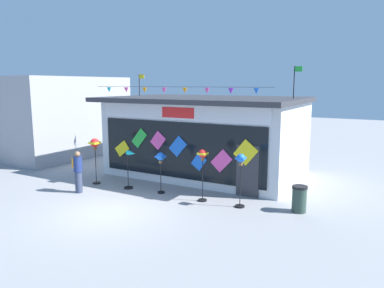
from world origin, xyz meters
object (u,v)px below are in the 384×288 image
wind_spinner_far_left (95,147)px  person_near_camera (78,171)px  wind_spinner_center_left (161,161)px  wind_spinner_center_right (203,161)px  wind_spinner_left (131,163)px  kite_shop_building (207,135)px  wind_spinner_right (241,167)px  trash_bin (299,199)px

wind_spinner_far_left → person_near_camera: wind_spinner_far_left is taller
wind_spinner_center_left → wind_spinner_center_right: wind_spinner_center_right is taller
wind_spinner_left → person_near_camera: (-1.51, -1.42, -0.19)m
kite_shop_building → wind_spinner_right: 5.14m
kite_shop_building → wind_spinner_far_left: bearing=-129.1°
wind_spinner_center_right → wind_spinner_left: bearing=-179.1°
wind_spinner_center_left → trash_bin: wind_spinner_center_left is taller
kite_shop_building → trash_bin: size_ratio=9.88×
person_near_camera → trash_bin: (8.23, 2.05, -0.43)m
wind_spinner_center_right → person_near_camera: (-4.83, -1.47, -0.63)m
wind_spinner_center_right → wind_spinner_right: (1.47, 0.04, -0.06)m
wind_spinner_center_left → wind_spinner_right: size_ratio=0.86×
kite_shop_building → wind_spinner_left: (-1.47, -4.01, -0.79)m
wind_spinner_center_left → kite_shop_building: bearing=89.1°
wind_spinner_far_left → wind_spinner_right: (6.63, 0.19, -0.17)m
wind_spinner_left → trash_bin: size_ratio=1.78×
wind_spinner_right → person_near_camera: wind_spinner_right is taller
wind_spinner_far_left → wind_spinner_center_right: wind_spinner_far_left is taller
wind_spinner_center_left → wind_spinner_right: 3.37m
wind_spinner_center_left → trash_bin: 5.40m
kite_shop_building → wind_spinner_left: size_ratio=5.55×
wind_spinner_right → person_near_camera: size_ratio=1.14×
wind_spinner_right → wind_spinner_left: bearing=-178.8°
wind_spinner_right → person_near_camera: bearing=-166.5°
wind_spinner_center_right → trash_bin: size_ratio=2.15×
kite_shop_building → wind_spinner_right: size_ratio=4.68×
wind_spinner_far_left → wind_spinner_center_right: 5.17m
kite_shop_building → person_near_camera: size_ratio=5.35×
wind_spinner_left → wind_spinner_right: (4.78, 0.10, 0.38)m
kite_shop_building → wind_spinner_right: (3.31, -3.91, -0.41)m
wind_spinner_far_left → person_near_camera: bearing=-75.9°
wind_spinner_left → wind_spinner_center_right: 3.34m
kite_shop_building → wind_spinner_right: bearing=-49.8°
kite_shop_building → wind_spinner_center_right: kite_shop_building is taller
kite_shop_building → wind_spinner_far_left: kite_shop_building is taller
kite_shop_building → trash_bin: 6.40m
person_near_camera → trash_bin: 8.49m
wind_spinner_left → person_near_camera: bearing=-136.9°
person_near_camera → trash_bin: person_near_camera is taller
wind_spinner_far_left → wind_spinner_center_left: bearing=3.6°
wind_spinner_left → wind_spinner_center_left: 1.44m
wind_spinner_center_left → wind_spinner_right: wind_spinner_right is taller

